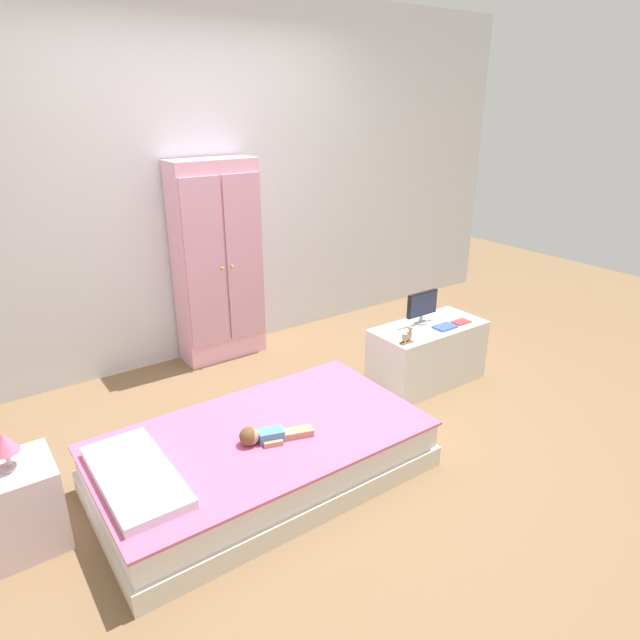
# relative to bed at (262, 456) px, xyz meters

# --- Properties ---
(ground_plane) EXTENTS (10.00, 10.00, 0.02)m
(ground_plane) POSITION_rel_bed_xyz_m (0.47, 0.18, -0.15)
(ground_plane) COLOR brown
(back_wall) EXTENTS (6.40, 0.05, 2.70)m
(back_wall) POSITION_rel_bed_xyz_m (0.47, 1.75, 1.21)
(back_wall) COLOR silver
(back_wall) RESTS_ON ground_plane
(bed) EXTENTS (1.74, 0.97, 0.28)m
(bed) POSITION_rel_bed_xyz_m (0.00, 0.00, 0.00)
(bed) COLOR silver
(bed) RESTS_ON ground_plane
(pillow) EXTENTS (0.32, 0.70, 0.05)m
(pillow) POSITION_rel_bed_xyz_m (-0.67, -0.00, 0.17)
(pillow) COLOR silver
(pillow) RESTS_ON bed
(doll) EXTENTS (0.39, 0.19, 0.10)m
(doll) POSITION_rel_bed_xyz_m (-0.03, -0.07, 0.18)
(doll) COLOR #4C84C6
(doll) RESTS_ON bed
(nightstand) EXTENTS (0.34, 0.34, 0.42)m
(nightstand) POSITION_rel_bed_xyz_m (-1.14, 0.22, 0.07)
(nightstand) COLOR silver
(nightstand) RESTS_ON ground_plane
(table_lamp) EXTENTS (0.12, 0.12, 0.18)m
(table_lamp) POSITION_rel_bed_xyz_m (-1.14, 0.22, 0.40)
(table_lamp) COLOR #B7B2AD
(table_lamp) RESTS_ON nightstand
(wardrobe) EXTENTS (0.65, 0.31, 1.54)m
(wardrobe) POSITION_rel_bed_xyz_m (0.54, 1.57, 0.63)
(wardrobe) COLOR #EFADCC
(wardrobe) RESTS_ON ground_plane
(tv_stand) EXTENTS (0.83, 0.40, 0.44)m
(tv_stand) POSITION_rel_bed_xyz_m (1.53, 0.28, 0.08)
(tv_stand) COLOR silver
(tv_stand) RESTS_ON ground_plane
(tv_monitor) EXTENTS (0.27, 0.10, 0.23)m
(tv_monitor) POSITION_rel_bed_xyz_m (1.52, 0.35, 0.44)
(tv_monitor) COLOR #99999E
(tv_monitor) RESTS_ON tv_stand
(rocking_horse_toy) EXTENTS (0.09, 0.04, 0.11)m
(rocking_horse_toy) POSITION_rel_bed_xyz_m (1.20, 0.15, 0.36)
(rocking_horse_toy) COLOR #8E6642
(rocking_horse_toy) RESTS_ON tv_stand
(book_blue) EXTENTS (0.16, 0.11, 0.01)m
(book_blue) POSITION_rel_bed_xyz_m (1.60, 0.19, 0.31)
(book_blue) COLOR blue
(book_blue) RESTS_ON tv_stand
(book_red) EXTENTS (0.13, 0.09, 0.01)m
(book_red) POSITION_rel_bed_xyz_m (1.77, 0.19, 0.31)
(book_red) COLOR #CC3838
(book_red) RESTS_ON tv_stand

